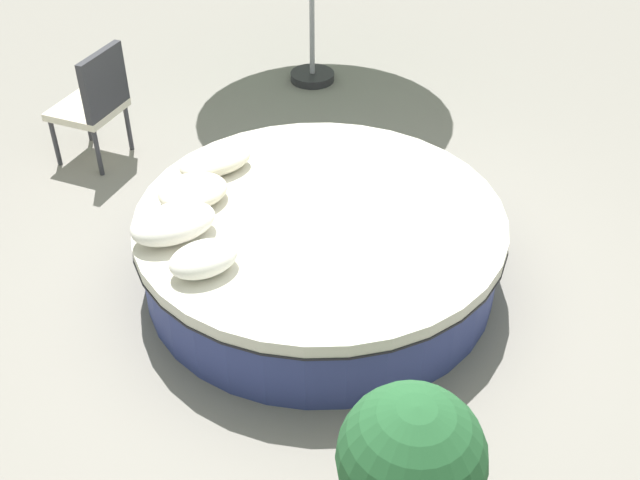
# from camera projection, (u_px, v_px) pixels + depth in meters

# --- Properties ---
(ground_plane) EXTENTS (16.00, 16.00, 0.00)m
(ground_plane) POSITION_uv_depth(u_px,v_px,m) (320.00, 278.00, 5.31)
(ground_plane) COLOR gray
(round_bed) EXTENTS (2.42, 2.42, 0.54)m
(round_bed) POSITION_uv_depth(u_px,v_px,m) (320.00, 246.00, 5.14)
(round_bed) COLOR navy
(round_bed) RESTS_ON ground_plane
(throw_pillow_0) EXTENTS (0.52, 0.29, 0.15)m
(throw_pillow_0) POSITION_uv_depth(u_px,v_px,m) (215.00, 162.00, 5.33)
(throw_pillow_0) COLOR beige
(throw_pillow_0) RESTS_ON round_bed
(throw_pillow_1) EXTENTS (0.46, 0.38, 0.16)m
(throw_pillow_1) POSITION_uv_depth(u_px,v_px,m) (193.00, 191.00, 5.04)
(throw_pillow_1) COLOR beige
(throw_pillow_1) RESTS_ON round_bed
(throw_pillow_2) EXTENTS (0.54, 0.34, 0.21)m
(throw_pillow_2) POSITION_uv_depth(u_px,v_px,m) (173.00, 223.00, 4.72)
(throw_pillow_2) COLOR white
(throw_pillow_2) RESTS_ON round_bed
(throw_pillow_3) EXTENTS (0.42, 0.28, 0.18)m
(throw_pillow_3) POSITION_uv_depth(u_px,v_px,m) (204.00, 259.00, 4.46)
(throw_pillow_3) COLOR white
(throw_pillow_3) RESTS_ON round_bed
(patio_chair) EXTENTS (0.72, 0.71, 0.98)m
(patio_chair) POSITION_uv_depth(u_px,v_px,m) (95.00, 99.00, 6.21)
(patio_chair) COLOR #333338
(patio_chair) RESTS_ON ground_plane
(planter) EXTENTS (0.67, 0.67, 0.96)m
(planter) POSITION_uv_depth(u_px,v_px,m) (410.00, 466.00, 3.41)
(planter) COLOR brown
(planter) RESTS_ON ground_plane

